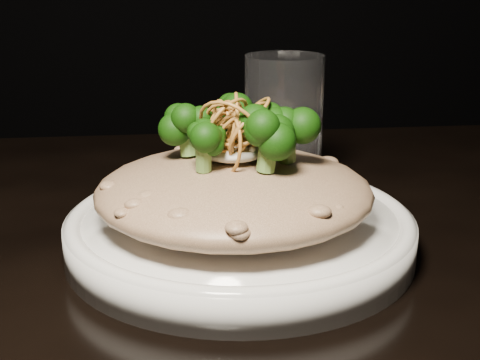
# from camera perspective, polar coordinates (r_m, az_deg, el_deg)

# --- Properties ---
(plate) EXTENTS (0.26, 0.26, 0.03)m
(plate) POSITION_cam_1_polar(r_m,az_deg,el_deg) (0.50, -0.00, -4.53)
(plate) COLOR white
(plate) RESTS_ON table
(risotto) EXTENTS (0.20, 0.20, 0.04)m
(risotto) POSITION_cam_1_polar(r_m,az_deg,el_deg) (0.48, -0.52, -0.94)
(risotto) COLOR brown
(risotto) RESTS_ON plate
(broccoli) EXTENTS (0.12, 0.12, 0.04)m
(broccoli) POSITION_cam_1_polar(r_m,az_deg,el_deg) (0.48, -0.08, 4.25)
(broccoli) COLOR black
(broccoli) RESTS_ON risotto
(cheese) EXTENTS (0.05, 0.05, 0.01)m
(cheese) POSITION_cam_1_polar(r_m,az_deg,el_deg) (0.48, -0.67, 2.61)
(cheese) COLOR silver
(cheese) RESTS_ON risotto
(shallots) EXTENTS (0.05, 0.05, 0.04)m
(shallots) POSITION_cam_1_polar(r_m,az_deg,el_deg) (0.47, -0.17, 5.32)
(shallots) COLOR brown
(shallots) RESTS_ON cheese
(drinking_glass) EXTENTS (0.08, 0.08, 0.13)m
(drinking_glass) POSITION_cam_1_polar(r_m,az_deg,el_deg) (0.62, 3.73, 4.75)
(drinking_glass) COLOR white
(drinking_glass) RESTS_ON table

